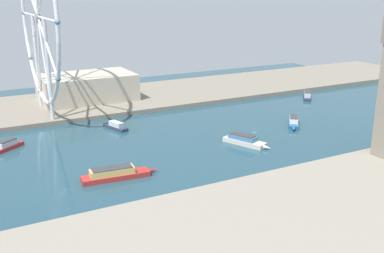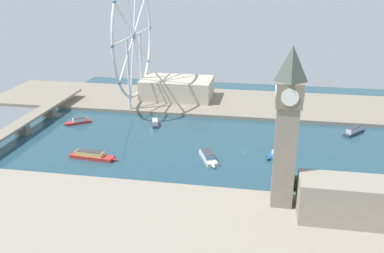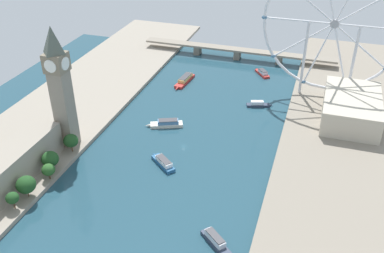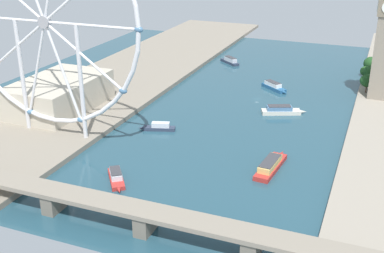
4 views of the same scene
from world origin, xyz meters
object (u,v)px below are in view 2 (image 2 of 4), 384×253
(tour_boat_3, at_px, (92,155))
(tour_boat_5, at_px, (280,153))
(riverside_hall, at_px, (177,88))
(tour_boat_1, at_px, (155,123))
(river_bridge, at_px, (22,125))
(tour_boat_0, at_px, (208,157))
(ferris_wheel, at_px, (134,36))
(tour_boat_4, at_px, (79,121))
(parliament_block, at_px, (382,203))
(clock_tower, at_px, (287,126))
(tour_boat_2, at_px, (354,131))

(tour_boat_3, height_order, tour_boat_5, tour_boat_3)
(riverside_hall, xyz_separation_m, tour_boat_3, (-149.55, 29.90, -10.48))
(tour_boat_5, bearing_deg, tour_boat_1, -75.03)
(river_bridge, distance_m, tour_boat_3, 81.40)
(tour_boat_0, bearing_deg, ferris_wheel, -165.49)
(tour_boat_0, relative_size, tour_boat_3, 0.78)
(tour_boat_0, bearing_deg, tour_boat_4, -137.26)
(tour_boat_3, bearing_deg, parliament_block, -11.66)
(clock_tower, height_order, parliament_block, clock_tower)
(clock_tower, bearing_deg, ferris_wheel, 38.48)
(tour_boat_1, xyz_separation_m, tour_boat_3, (-75.42, 26.19, 0.46))
(parliament_block, height_order, ferris_wheel, ferris_wheel)
(tour_boat_1, bearing_deg, tour_boat_0, -156.54)
(riverside_hall, bearing_deg, clock_tower, -152.67)
(clock_tower, distance_m, tour_boat_3, 145.38)
(clock_tower, xyz_separation_m, tour_boat_4, (112.02, 170.23, -46.90))
(clock_tower, relative_size, riverside_hall, 1.27)
(parliament_block, bearing_deg, tour_boat_1, 49.64)
(riverside_hall, xyz_separation_m, river_bridge, (-115.01, 103.37, -4.45))
(tour_boat_4, height_order, tour_boat_5, tour_boat_5)
(ferris_wheel, height_order, riverside_hall, ferris_wheel)
(parliament_block, height_order, river_bridge, parliament_block)
(parliament_block, height_order, riverside_hall, parliament_block)
(parliament_block, bearing_deg, riverside_hall, 36.23)
(clock_tower, relative_size, tour_boat_4, 4.00)
(clock_tower, distance_m, parliament_block, 61.68)
(river_bridge, bearing_deg, clock_tower, -111.24)
(riverside_hall, relative_size, tour_boat_3, 1.86)
(river_bridge, bearing_deg, riverside_hall, -41.95)
(tour_boat_3, bearing_deg, river_bridge, 160.25)
(parliament_block, relative_size, tour_boat_3, 2.23)
(clock_tower, xyz_separation_m, tour_boat_3, (44.67, 130.28, -46.56))
(parliament_block, height_order, tour_boat_5, parliament_block)
(tour_boat_4, distance_m, tour_boat_5, 175.12)
(parliament_block, relative_size, tour_boat_4, 3.78)
(riverside_hall, xyz_separation_m, tour_boat_2, (-67.10, -160.72, -10.37))
(parliament_block, distance_m, river_bridge, 269.01)
(clock_tower, distance_m, river_bridge, 222.33)
(tour_boat_2, bearing_deg, clock_tower, -165.16)
(tour_boat_1, distance_m, tour_boat_3, 79.84)
(riverside_hall, bearing_deg, tour_boat_3, 168.69)
(ferris_wheel, xyz_separation_m, tour_boat_4, (-59.20, 34.12, -64.96))
(clock_tower, bearing_deg, tour_boat_1, 40.92)
(tour_boat_1, xyz_separation_m, tour_boat_4, (-8.07, 66.14, 0.12))
(ferris_wheel, distance_m, tour_boat_1, 88.74)
(riverside_hall, distance_m, tour_boat_3, 152.87)
(clock_tower, xyz_separation_m, riverside_hall, (194.21, 100.38, -36.08))
(river_bridge, xyz_separation_m, tour_boat_1, (40.89, -99.66, -6.48))
(tour_boat_0, relative_size, tour_boat_1, 1.29)
(tour_boat_1, bearing_deg, tour_boat_2, -105.19)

